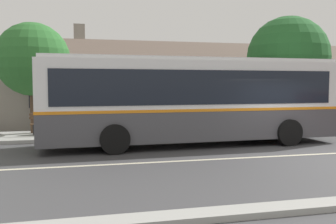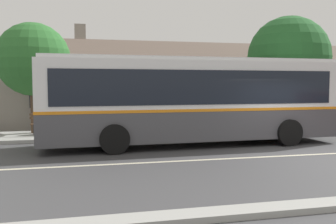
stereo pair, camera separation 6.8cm
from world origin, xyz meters
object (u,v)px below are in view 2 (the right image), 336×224
transit_bus (191,99)px  street_tree_primary (287,60)px  bench_by_building (51,125)px  street_tree_secondary (33,60)px

transit_bus → street_tree_primary: bearing=31.6°
bench_by_building → street_tree_primary: street_tree_primary is taller
street_tree_primary → bench_by_building: bearing=-176.1°
transit_bus → bench_by_building: transit_bus is taller
bench_by_building → street_tree_secondary: (-0.73, 0.74, 2.80)m
bench_by_building → street_tree_primary: bearing=3.9°
bench_by_building → street_tree_primary: (11.68, 0.80, 3.01)m
street_tree_secondary → transit_bus: bearing=-32.2°
bench_by_building → transit_bus: bearing=-30.0°
bench_by_building → street_tree_secondary: 2.99m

